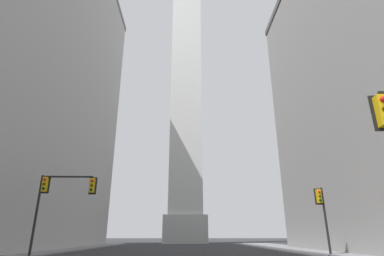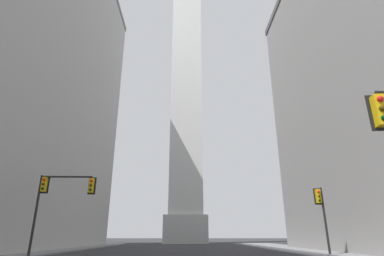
# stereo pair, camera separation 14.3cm
# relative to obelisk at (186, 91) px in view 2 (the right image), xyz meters

# --- Properties ---
(sidewalk_right) EXTENTS (5.00, 78.09, 0.15)m
(sidewalk_right) POSITION_rel_obelisk_xyz_m (13.55, -41.65, -34.35)
(sidewalk_right) COLOR slate
(sidewalk_right) RESTS_ON ground_plane
(obelisk) EXTENTS (8.85, 8.85, 71.55)m
(obelisk) POSITION_rel_obelisk_xyz_m (0.00, 0.00, 0.00)
(obelisk) COLOR silver
(obelisk) RESTS_ON ground_plane
(traffic_light_mid_left) EXTENTS (4.40, 0.50, 5.92)m
(traffic_light_mid_left) POSITION_rel_obelisk_xyz_m (-9.80, -41.78, -29.94)
(traffic_light_mid_left) COLOR black
(traffic_light_mid_left) RESTS_ON ground_plane
(traffic_light_mid_right) EXTENTS (0.78, 0.50, 5.26)m
(traffic_light_mid_right) POSITION_rel_obelisk_xyz_m (11.06, -40.32, -30.95)
(traffic_light_mid_right) COLOR black
(traffic_light_mid_right) RESTS_ON ground_plane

